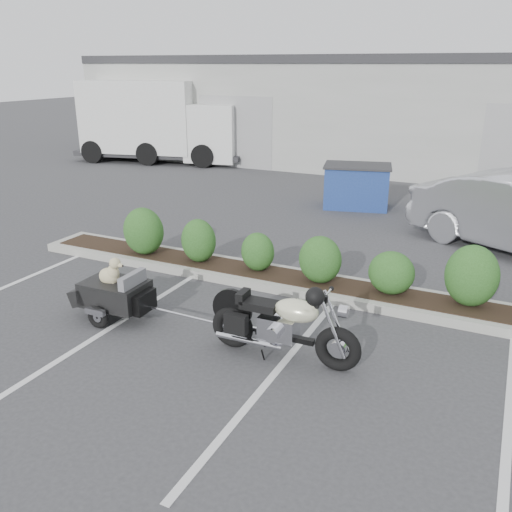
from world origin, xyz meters
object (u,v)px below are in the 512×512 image
at_px(motorcycle, 282,325).
at_px(dumpster, 357,186).
at_px(pet_trailer, 115,292).
at_px(delivery_truck, 161,123).

bearing_deg(motorcycle, dumpster, 97.93).
relative_size(motorcycle, pet_trailer, 1.26).
bearing_deg(pet_trailer, dumpster, 78.87).
distance_m(motorcycle, delivery_truck, 16.09).
height_order(motorcycle, delivery_truck, delivery_truck).
height_order(pet_trailer, delivery_truck, delivery_truck).
height_order(pet_trailer, dumpster, dumpster).
height_order(motorcycle, dumpster, motorcycle).
relative_size(pet_trailer, delivery_truck, 0.24).
bearing_deg(delivery_truck, dumpster, -35.66).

